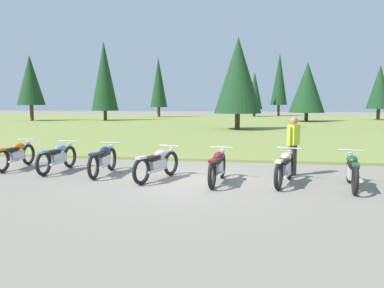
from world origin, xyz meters
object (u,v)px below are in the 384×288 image
at_px(motorcycle_maroon, 218,166).
at_px(motorcycle_british_green, 352,171).
at_px(motorcycle_sky_blue, 58,157).
at_px(motorcycle_silver, 157,164).
at_px(motorcycle_orange, 16,155).
at_px(motorcycle_cream, 285,167).
at_px(motorcycle_navy, 103,159).
at_px(rider_in_hivis_vest, 293,142).

xyz_separation_m(motorcycle_maroon, motorcycle_british_green, (3.26, -0.08, 0.00)).
relative_size(motorcycle_sky_blue, motorcycle_maroon, 1.00).
distance_m(motorcycle_silver, motorcycle_maroon, 1.64).
distance_m(motorcycle_orange, motorcycle_silver, 4.90).
bearing_deg(motorcycle_cream, motorcycle_silver, 179.65).
bearing_deg(motorcycle_british_green, motorcycle_sky_blue, 173.51).
xyz_separation_m(motorcycle_silver, motorcycle_maroon, (1.63, -0.16, 0.00)).
relative_size(motorcycle_orange, motorcycle_navy, 1.00).
relative_size(motorcycle_navy, motorcycle_maroon, 1.00).
bearing_deg(motorcycle_silver, motorcycle_maroon, -5.66).
bearing_deg(motorcycle_orange, rider_in_hivis_vest, 1.62).
distance_m(motorcycle_sky_blue, motorcycle_cream, 6.62).
xyz_separation_m(motorcycle_sky_blue, motorcycle_silver, (3.25, -0.69, 0.00)).
bearing_deg(motorcycle_maroon, motorcycle_cream, 4.79).
distance_m(motorcycle_sky_blue, motorcycle_navy, 1.55).
bearing_deg(motorcycle_navy, motorcycle_silver, -14.76).
xyz_separation_m(motorcycle_orange, motorcycle_silver, (4.80, -0.96, 0.00)).
distance_m(motorcycle_orange, motorcycle_british_green, 9.77).
bearing_deg(motorcycle_british_green, motorcycle_silver, 177.18).
relative_size(motorcycle_orange, motorcycle_british_green, 1.00).
height_order(motorcycle_british_green, rider_in_hivis_vest, rider_in_hivis_vest).
distance_m(motorcycle_navy, motorcycle_cream, 5.06).
relative_size(motorcycle_silver, motorcycle_maroon, 0.96).
bearing_deg(motorcycle_navy, motorcycle_cream, -5.35).
height_order(motorcycle_navy, rider_in_hivis_vest, rider_in_hivis_vest).
bearing_deg(motorcycle_silver, motorcycle_sky_blue, 168.09).
height_order(motorcycle_orange, motorcycle_maroon, same).
bearing_deg(motorcycle_navy, motorcycle_maroon, -10.39).
bearing_deg(rider_in_hivis_vest, motorcycle_orange, -178.38).
height_order(motorcycle_sky_blue, motorcycle_british_green, same).
distance_m(motorcycle_orange, rider_in_hivis_vest, 8.46).
distance_m(motorcycle_orange, motorcycle_cream, 8.19).
bearing_deg(motorcycle_orange, motorcycle_maroon, -9.89).
distance_m(motorcycle_silver, motorcycle_cream, 3.33).
bearing_deg(motorcycle_sky_blue, motorcycle_silver, -11.91).
height_order(motorcycle_maroon, rider_in_hivis_vest, rider_in_hivis_vest).
bearing_deg(motorcycle_navy, motorcycle_british_green, -5.99).
xyz_separation_m(motorcycle_orange, rider_in_hivis_vest, (8.45, 0.24, 0.51)).
relative_size(motorcycle_sky_blue, rider_in_hivis_vest, 1.26).
relative_size(motorcycle_cream, rider_in_hivis_vest, 1.23).
xyz_separation_m(motorcycle_navy, rider_in_hivis_vest, (5.36, 0.75, 0.51)).
height_order(motorcycle_navy, motorcycle_silver, same).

